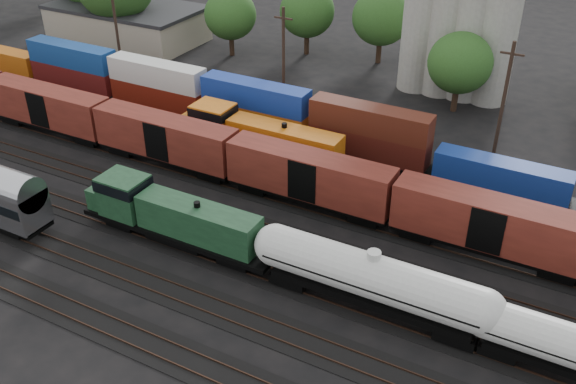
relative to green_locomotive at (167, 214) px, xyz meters
The scene contains 11 objects.
ground 9.61m from the green_locomotive, 32.72° to the left, with size 600.00×600.00×0.00m, color black.
tracks 9.60m from the green_locomotive, 32.72° to the left, with size 180.00×33.20×0.20m.
green_locomotive is the anchor object (origin of this frame).
tank_car_a 17.39m from the green_locomotive, ahead, with size 18.19×3.26×4.77m.
orange_locomotive 15.02m from the green_locomotive, 93.24° to the left, with size 19.18×3.20×4.79m.
boxcar_string 25.08m from the green_locomotive, 23.51° to the left, with size 169.00×2.90×4.20m.
container_wall 20.62m from the green_locomotive, 104.03° to the left, with size 161.52×2.60×5.80m.
grain_silo 43.34m from the green_locomotive, 74.89° to the left, with size 13.40×5.00×29.00m.
industrial_sheds 42.76m from the green_locomotive, 70.30° to the left, with size 119.38×17.26×5.10m.
tree_band 40.42m from the green_locomotive, 81.72° to the left, with size 167.84×21.55×14.29m.
utility_poles 28.33m from the green_locomotive, 73.92° to the left, with size 122.20×0.36×12.00m.
Camera 1 is at (20.78, -37.85, 30.61)m, focal length 40.00 mm.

